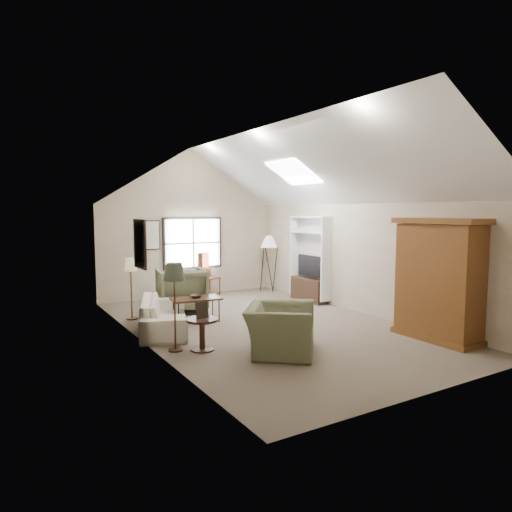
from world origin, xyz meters
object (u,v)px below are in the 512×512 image
armoire (439,280)px  armchair_far (181,290)px  sofa (164,314)px  coffee_table (196,310)px  armchair_near (280,329)px  side_chair (210,274)px  side_table (202,334)px

armoire → armchair_far: armoire is taller
sofa → coffee_table: 0.84m
armoire → armchair_near: bearing=164.7°
armchair_near → side_chair: side_chair is taller
armchair_far → coffee_table: (-0.14, -1.17, -0.24)m
side_table → side_chair: size_ratio=0.46×
sofa → coffee_table: bearing=-51.6°
armchair_far → coffee_table: bearing=95.2°
sofa → armchair_far: armchair_far is taller
armchair_far → sofa: bearing=68.7°
armchair_far → side_table: armchair_far is taller
side_table → sofa: bearing=93.6°
armchair_near → side_table: armchair_near is taller
sofa → side_chair: size_ratio=1.84×
side_table → side_chair: side_chair is taller
sofa → side_chair: 3.76m
armoire → side_chair: (-1.71, 6.10, -0.51)m
armoire → armchair_far: bearing=124.2°
armchair_far → side_table: 3.15m
sofa → side_table: bearing=-156.4°
side_table → side_chair: 5.06m
sofa → armchair_near: (1.15, -2.38, 0.08)m
sofa → side_chair: (2.36, 2.92, 0.27)m
sofa → coffee_table: sofa is taller
armchair_near → armchair_far: size_ratio=1.11×
side_table → armchair_far: bearing=74.6°
sofa → armchair_near: 2.65m
armchair_near → coffee_table: size_ratio=1.21×
coffee_table → side_table: 1.99m
armchair_far → side_table: (-0.84, -3.03, -0.23)m
armoire → coffee_table: 4.82m
armchair_far → armoire: bearing=136.0°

